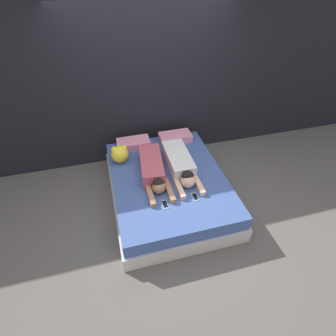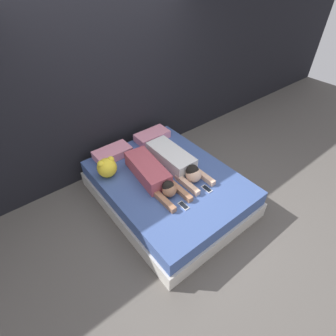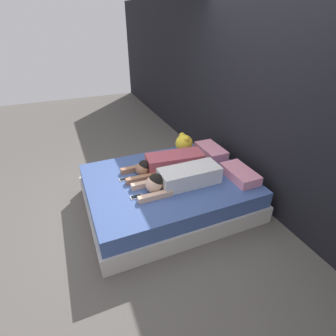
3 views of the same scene
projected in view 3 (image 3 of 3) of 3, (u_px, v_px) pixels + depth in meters
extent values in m
plane|color=#5B5651|center=(168.00, 205.00, 3.64)|extent=(12.00, 12.00, 0.00)
cube|color=black|center=(254.00, 103.00, 3.39)|extent=(12.00, 0.06, 2.60)
cube|color=beige|center=(168.00, 198.00, 3.58)|extent=(1.66, 2.13, 0.23)
cube|color=#3F5999|center=(168.00, 185.00, 3.47)|extent=(1.60, 2.07, 0.21)
cube|color=pink|center=(211.00, 151.00, 3.96)|extent=(0.54, 0.29, 0.12)
cube|color=pink|center=(240.00, 174.00, 3.39)|extent=(0.54, 0.29, 0.12)
cube|color=#B24C59|center=(175.00, 161.00, 3.59)|extent=(0.39, 0.80, 0.21)
sphere|color=#A37051|center=(142.00, 169.00, 3.44)|extent=(0.18, 0.18, 0.18)
sphere|color=black|center=(144.00, 166.00, 3.42)|extent=(0.15, 0.15, 0.15)
cube|color=#A37051|center=(136.00, 168.00, 3.55)|extent=(0.07, 0.42, 0.07)
cube|color=#A37051|center=(142.00, 178.00, 3.35)|extent=(0.07, 0.42, 0.07)
cube|color=silver|center=(189.00, 176.00, 3.26)|extent=(0.33, 0.76, 0.21)
sphere|color=beige|center=(154.00, 184.00, 3.11)|extent=(0.21, 0.21, 0.21)
sphere|color=black|center=(156.00, 181.00, 3.09)|extent=(0.17, 0.17, 0.17)
cube|color=beige|center=(148.00, 184.00, 3.24)|extent=(0.07, 0.42, 0.07)
cube|color=beige|center=(155.00, 196.00, 3.02)|extent=(0.07, 0.42, 0.07)
cube|color=silver|center=(125.00, 179.00, 3.38)|extent=(0.07, 0.15, 0.01)
cube|color=black|center=(125.00, 179.00, 3.38)|extent=(0.06, 0.12, 0.00)
cube|color=silver|center=(137.00, 197.00, 3.06)|extent=(0.07, 0.15, 0.01)
cube|color=black|center=(136.00, 196.00, 3.05)|extent=(0.06, 0.12, 0.00)
sphere|color=yellow|center=(184.00, 143.00, 4.02)|extent=(0.27, 0.27, 0.27)
sphere|color=yellow|center=(182.00, 135.00, 4.02)|extent=(0.09, 0.09, 0.09)
sphere|color=yellow|center=(186.00, 139.00, 3.91)|extent=(0.09, 0.09, 0.09)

